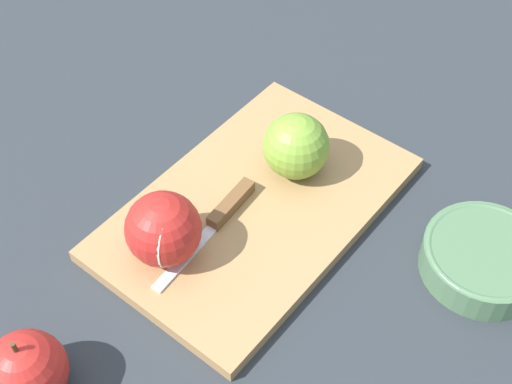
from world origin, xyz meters
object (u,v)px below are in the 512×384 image
object	(u,v)px
knife	(224,213)
bowl	(484,258)
apple_half_right	(164,229)
apple_whole	(26,371)
apple_half_left	(296,146)

from	to	relation	value
knife	bowl	size ratio (longest dim) A/B	1.26
apple_half_right	apple_whole	bearing A→B (deg)	-111.14
knife	apple_whole	distance (m)	0.28
bowl	apple_half_right	bearing A→B (deg)	-41.64
bowl	apple_half_left	bearing A→B (deg)	-73.80
knife	apple_whole	xyz separation A→B (m)	(0.28, 0.04, 0.02)
apple_half_right	apple_half_left	bearing A→B (deg)	56.93
apple_half_right	bowl	distance (m)	0.36
bowl	knife	bearing A→B (deg)	-52.11
apple_half_left	knife	bearing A→B (deg)	50.28
apple_half_right	knife	distance (m)	0.09
apple_whole	bowl	world-z (taller)	apple_whole
apple_half_left	apple_half_right	xyz separation A→B (m)	(0.20, 0.00, 0.00)
apple_half_left	apple_whole	world-z (taller)	apple_half_left
apple_half_right	knife	world-z (taller)	apple_half_right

